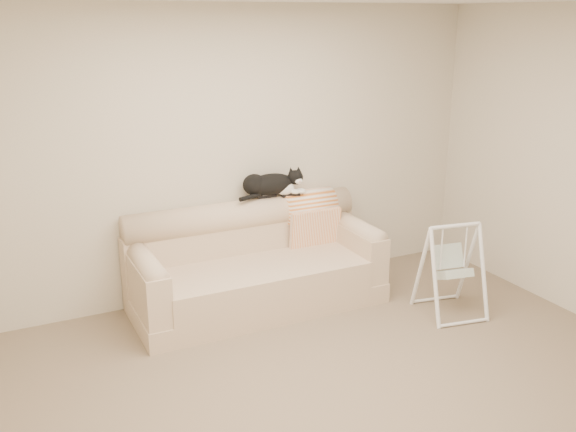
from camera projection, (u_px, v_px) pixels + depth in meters
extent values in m
plane|color=#76654E|center=(338.00, 395.00, 4.40)|extent=(5.00, 5.00, 0.00)
cube|color=beige|center=(228.00, 155.00, 5.72)|extent=(5.00, 0.04, 2.60)
cube|color=#CCB08D|center=(258.00, 297.00, 5.71)|extent=(2.20, 0.90, 0.18)
cube|color=#CCB08D|center=(263.00, 280.00, 5.56)|extent=(1.80, 0.68, 0.24)
cube|color=#CCB08D|center=(243.00, 249.00, 5.90)|extent=(2.20, 0.22, 0.50)
cylinder|color=#CCB08D|center=(242.00, 215.00, 5.81)|extent=(2.16, 0.28, 0.28)
cube|color=#CCB08D|center=(146.00, 286.00, 5.21)|extent=(0.20, 0.88, 0.42)
cylinder|color=#CCB08D|center=(144.00, 262.00, 5.15)|extent=(0.18, 0.84, 0.18)
cube|color=#CCB08D|center=(354.00, 248.00, 6.04)|extent=(0.20, 0.88, 0.42)
cylinder|color=#CCB08D|center=(355.00, 227.00, 5.98)|extent=(0.18, 0.84, 0.18)
cube|color=black|center=(267.00, 196.00, 5.86)|extent=(0.18, 0.05, 0.02)
cube|color=gray|center=(267.00, 195.00, 5.86)|extent=(0.10, 0.04, 0.01)
cube|color=black|center=(291.00, 195.00, 5.91)|extent=(0.18, 0.08, 0.02)
ellipsoid|color=black|center=(271.00, 184.00, 5.85)|extent=(0.46, 0.22, 0.20)
ellipsoid|color=black|center=(254.00, 185.00, 5.79)|extent=(0.22, 0.20, 0.20)
ellipsoid|color=white|center=(285.00, 188.00, 5.89)|extent=(0.18, 0.12, 0.14)
ellipsoid|color=black|center=(295.00, 177.00, 5.89)|extent=(0.14, 0.15, 0.14)
ellipsoid|color=white|center=(299.00, 181.00, 5.85)|extent=(0.08, 0.06, 0.06)
sphere|color=#BF7272|center=(300.00, 181.00, 5.83)|extent=(0.02, 0.02, 0.02)
cone|color=black|center=(291.00, 170.00, 5.87)|extent=(0.07, 0.08, 0.07)
cone|color=black|center=(298.00, 170.00, 5.90)|extent=(0.07, 0.08, 0.07)
sphere|color=#AF8235|center=(295.00, 178.00, 5.83)|extent=(0.02, 0.02, 0.02)
sphere|color=#AF8235|center=(300.00, 177.00, 5.85)|extent=(0.02, 0.02, 0.02)
ellipsoid|color=white|center=(295.00, 191.00, 5.89)|extent=(0.08, 0.11, 0.04)
ellipsoid|color=white|center=(301.00, 191.00, 5.91)|extent=(0.08, 0.11, 0.04)
cylinder|color=black|center=(251.00, 197.00, 5.72)|extent=(0.25, 0.12, 0.04)
cylinder|color=orange|center=(307.00, 206.00, 6.09)|extent=(0.51, 0.33, 0.33)
cube|color=orange|center=(315.00, 231.00, 6.00)|extent=(0.51, 0.09, 0.42)
cylinder|color=white|center=(435.00, 278.00, 5.33)|extent=(0.08, 0.28, 0.81)
cylinder|color=white|center=(421.00, 268.00, 5.56)|extent=(0.08, 0.28, 0.81)
cylinder|color=white|center=(483.00, 272.00, 5.46)|extent=(0.08, 0.28, 0.81)
cylinder|color=white|center=(468.00, 262.00, 5.68)|extent=(0.08, 0.28, 0.81)
cylinder|color=white|center=(455.00, 226.00, 5.39)|extent=(0.46, 0.11, 0.04)
cylinder|color=white|center=(464.00, 323.00, 5.39)|extent=(0.46, 0.10, 0.03)
cylinder|color=white|center=(434.00, 299.00, 5.85)|extent=(0.46, 0.10, 0.03)
cube|color=white|center=(453.00, 274.00, 5.49)|extent=(0.30, 0.28, 0.15)
cube|color=white|center=(448.00, 256.00, 5.55)|extent=(0.28, 0.16, 0.21)
cylinder|color=white|center=(442.00, 249.00, 5.41)|extent=(0.01, 0.01, 0.38)
cylinder|color=white|center=(466.00, 246.00, 5.48)|extent=(0.01, 0.01, 0.38)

